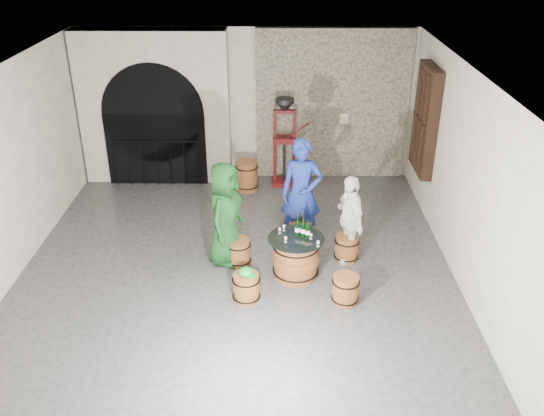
{
  "coord_description": "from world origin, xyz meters",
  "views": [
    {
      "loc": [
        0.65,
        -7.84,
        5.17
      ],
      "look_at": [
        0.57,
        0.26,
        1.05
      ],
      "focal_mm": 38.0,
      "sensor_mm": 36.0,
      "label": 1
    }
  ],
  "objects_px": {
    "corking_press": "(284,136)",
    "barrel_stool_near_right": "(346,289)",
    "barrel_stool_right": "(347,248)",
    "barrel_stool_left": "(239,252)",
    "barrel_stool_far": "(300,233)",
    "wine_bottle_center": "(307,230)",
    "wine_bottle_right": "(303,229)",
    "person_green": "(225,214)",
    "person_white": "(349,219)",
    "side_barrel": "(247,176)",
    "wine_bottle_left": "(297,228)",
    "barrel_stool_near_left": "(246,287)",
    "person_blue": "(301,193)",
    "barrel_table": "(296,257)"
  },
  "relations": [
    {
      "from": "barrel_table",
      "to": "person_blue",
      "type": "distance_m",
      "value": 1.23
    },
    {
      "from": "person_green",
      "to": "barrel_stool_near_left",
      "type": "bearing_deg",
      "value": -142.32
    },
    {
      "from": "wine_bottle_center",
      "to": "wine_bottle_right",
      "type": "distance_m",
      "value": 0.08
    },
    {
      "from": "wine_bottle_left",
      "to": "person_white",
      "type": "bearing_deg",
      "value": 25.97
    },
    {
      "from": "barrel_stool_left",
      "to": "barrel_table",
      "type": "bearing_deg",
      "value": -21.19
    },
    {
      "from": "wine_bottle_center",
      "to": "wine_bottle_right",
      "type": "bearing_deg",
      "value": 144.84
    },
    {
      "from": "barrel_stool_left",
      "to": "wine_bottle_right",
      "type": "distance_m",
      "value": 1.24
    },
    {
      "from": "barrel_stool_right",
      "to": "person_white",
      "type": "height_order",
      "value": "person_white"
    },
    {
      "from": "person_blue",
      "to": "person_white",
      "type": "height_order",
      "value": "person_blue"
    },
    {
      "from": "side_barrel",
      "to": "corking_press",
      "type": "height_order",
      "value": "corking_press"
    },
    {
      "from": "barrel_stool_left",
      "to": "corking_press",
      "type": "relative_size",
      "value": 0.23
    },
    {
      "from": "barrel_table",
      "to": "wine_bottle_right",
      "type": "distance_m",
      "value": 0.5
    },
    {
      "from": "person_blue",
      "to": "corking_press",
      "type": "height_order",
      "value": "person_blue"
    },
    {
      "from": "barrel_table",
      "to": "person_blue",
      "type": "bearing_deg",
      "value": 83.93
    },
    {
      "from": "barrel_stool_near_right",
      "to": "barrel_stool_right",
      "type": "bearing_deg",
      "value": 83.24
    },
    {
      "from": "side_barrel",
      "to": "barrel_stool_far",
      "type": "bearing_deg",
      "value": -65.21
    },
    {
      "from": "barrel_stool_near_left",
      "to": "side_barrel",
      "type": "bearing_deg",
      "value": 92.7
    },
    {
      "from": "barrel_stool_near_right",
      "to": "wine_bottle_left",
      "type": "distance_m",
      "value": 1.22
    },
    {
      "from": "person_blue",
      "to": "corking_press",
      "type": "relative_size",
      "value": 1.02
    },
    {
      "from": "side_barrel",
      "to": "person_green",
      "type": "bearing_deg",
      "value": -94.0
    },
    {
      "from": "wine_bottle_left",
      "to": "wine_bottle_center",
      "type": "relative_size",
      "value": 1.0
    },
    {
      "from": "barrel_table",
      "to": "barrel_stool_near_left",
      "type": "distance_m",
      "value": 1.01
    },
    {
      "from": "wine_bottle_right",
      "to": "corking_press",
      "type": "xyz_separation_m",
      "value": [
        -0.26,
        3.48,
        0.28
      ]
    },
    {
      "from": "barrel_stool_right",
      "to": "barrel_stool_near_left",
      "type": "height_order",
      "value": "same"
    },
    {
      "from": "barrel_stool_left",
      "to": "wine_bottle_center",
      "type": "relative_size",
      "value": 1.37
    },
    {
      "from": "person_blue",
      "to": "barrel_stool_left",
      "type": "bearing_deg",
      "value": -144.51
    },
    {
      "from": "barrel_stool_near_left",
      "to": "person_green",
      "type": "height_order",
      "value": "person_green"
    },
    {
      "from": "barrel_stool_near_right",
      "to": "barrel_stool_near_left",
      "type": "bearing_deg",
      "value": 178.63
    },
    {
      "from": "barrel_stool_left",
      "to": "corking_press",
      "type": "bearing_deg",
      "value": 76.23
    },
    {
      "from": "corking_press",
      "to": "barrel_stool_near_right",
      "type": "bearing_deg",
      "value": -77.59
    },
    {
      "from": "barrel_stool_left",
      "to": "barrel_stool_far",
      "type": "xyz_separation_m",
      "value": [
        1.04,
        0.63,
        0.0
      ]
    },
    {
      "from": "barrel_table",
      "to": "barrel_stool_left",
      "type": "height_order",
      "value": "barrel_table"
    },
    {
      "from": "barrel_stool_far",
      "to": "barrel_stool_near_left",
      "type": "bearing_deg",
      "value": -117.5
    },
    {
      "from": "barrel_table",
      "to": "wine_bottle_center",
      "type": "distance_m",
      "value": 0.51
    },
    {
      "from": "barrel_stool_near_left",
      "to": "corking_press",
      "type": "relative_size",
      "value": 0.23
    },
    {
      "from": "side_barrel",
      "to": "wine_bottle_left",
      "type": "bearing_deg",
      "value": -73.15
    },
    {
      "from": "person_green",
      "to": "wine_bottle_right",
      "type": "height_order",
      "value": "person_green"
    },
    {
      "from": "barrel_stool_right",
      "to": "wine_bottle_left",
      "type": "relative_size",
      "value": 1.37
    },
    {
      "from": "wine_bottle_left",
      "to": "side_barrel",
      "type": "bearing_deg",
      "value": 106.85
    },
    {
      "from": "barrel_stool_left",
      "to": "person_blue",
      "type": "relative_size",
      "value": 0.23
    },
    {
      "from": "wine_bottle_right",
      "to": "person_white",
      "type": "bearing_deg",
      "value": 30.24
    },
    {
      "from": "barrel_stool_far",
      "to": "person_white",
      "type": "bearing_deg",
      "value": -31.95
    },
    {
      "from": "person_green",
      "to": "wine_bottle_center",
      "type": "relative_size",
      "value": 5.41
    },
    {
      "from": "person_white",
      "to": "wine_bottle_left",
      "type": "distance_m",
      "value": 0.96
    },
    {
      "from": "barrel_stool_far",
      "to": "wine_bottle_center",
      "type": "xyz_separation_m",
      "value": [
        0.07,
        -0.98,
        0.6
      ]
    },
    {
      "from": "corking_press",
      "to": "person_green",
      "type": "bearing_deg",
      "value": -106.86
    },
    {
      "from": "person_green",
      "to": "barrel_stool_left",
      "type": "bearing_deg",
      "value": -92.67
    },
    {
      "from": "wine_bottle_left",
      "to": "wine_bottle_right",
      "type": "distance_m",
      "value": 0.09
    },
    {
      "from": "barrel_stool_right",
      "to": "barrel_stool_near_right",
      "type": "relative_size",
      "value": 1.0
    },
    {
      "from": "person_green",
      "to": "barrel_stool_far",
      "type": "bearing_deg",
      "value": -47.4
    }
  ]
}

